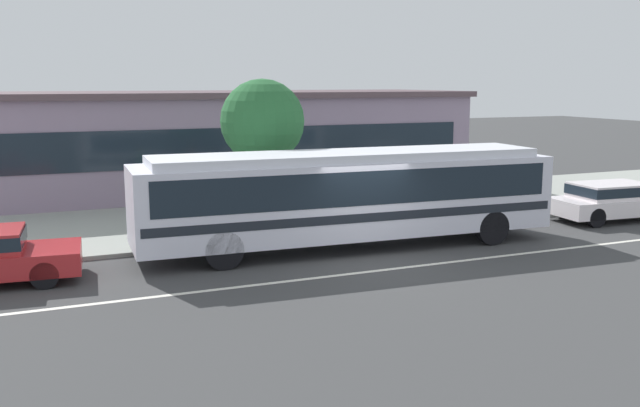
# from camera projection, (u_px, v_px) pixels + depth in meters

# --- Properties ---
(ground_plane) EXTENTS (120.00, 120.00, 0.00)m
(ground_plane) POSITION_uv_depth(u_px,v_px,m) (374.00, 262.00, 18.39)
(ground_plane) COLOR #3B3C3D
(sidewalk_slab) EXTENTS (60.00, 8.00, 0.12)m
(sidewalk_slab) POSITION_uv_depth(u_px,v_px,m) (282.00, 214.00, 24.79)
(sidewalk_slab) COLOR #969B92
(sidewalk_slab) RESTS_ON ground_plane
(lane_stripe_center) EXTENTS (56.00, 0.16, 0.01)m
(lane_stripe_center) POSITION_uv_depth(u_px,v_px,m) (388.00, 269.00, 17.66)
(lane_stripe_center) COLOR silver
(lane_stripe_center) RESTS_ON ground_plane
(transit_bus) EXTENTS (12.10, 3.00, 2.76)m
(transit_bus) POSITION_uv_depth(u_px,v_px,m) (349.00, 192.00, 19.71)
(transit_bus) COLOR silver
(transit_bus) RESTS_ON ground_plane
(sedan_far_ahead) EXTENTS (4.59, 2.17, 1.29)m
(sedan_far_ahead) POSITION_uv_depth(u_px,v_px,m) (613.00, 199.00, 23.83)
(sedan_far_ahead) COLOR white
(sedan_far_ahead) RESTS_ON ground_plane
(pedestrian_waiting_near_sign) EXTENTS (0.39, 0.39, 1.69)m
(pedestrian_waiting_near_sign) POSITION_uv_depth(u_px,v_px,m) (197.00, 201.00, 21.31)
(pedestrian_waiting_near_sign) COLOR #667156
(pedestrian_waiting_near_sign) RESTS_ON sidewalk_slab
(pedestrian_walking_along_curb) EXTENTS (0.40, 0.40, 1.62)m
(pedestrian_walking_along_curb) POSITION_uv_depth(u_px,v_px,m) (353.00, 194.00, 22.89)
(pedestrian_walking_along_curb) COLOR #746759
(pedestrian_walking_along_curb) RESTS_ON sidewalk_slab
(pedestrian_standing_by_tree) EXTENTS (0.46, 0.46, 1.75)m
(pedestrian_standing_by_tree) POSITION_uv_depth(u_px,v_px,m) (381.00, 190.00, 23.11)
(pedestrian_standing_by_tree) COLOR #6A5E57
(pedestrian_standing_by_tree) RESTS_ON sidewalk_slab
(bus_stop_sign) EXTENTS (0.13, 0.44, 2.44)m
(bus_stop_sign) POSITION_uv_depth(u_px,v_px,m) (411.00, 176.00, 22.49)
(bus_stop_sign) COLOR gray
(bus_stop_sign) RESTS_ON sidewalk_slab
(street_tree_near_stop) EXTENTS (2.65, 2.65, 4.66)m
(street_tree_near_stop) POSITION_uv_depth(u_px,v_px,m) (263.00, 122.00, 21.92)
(street_tree_near_stop) COLOR brown
(street_tree_near_stop) RESTS_ON sidewalk_slab
(station_building) EXTENTS (21.84, 7.32, 4.26)m
(station_building) POSITION_uv_depth(u_px,v_px,m) (214.00, 141.00, 30.14)
(station_building) COLOR gray
(station_building) RESTS_ON ground_plane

